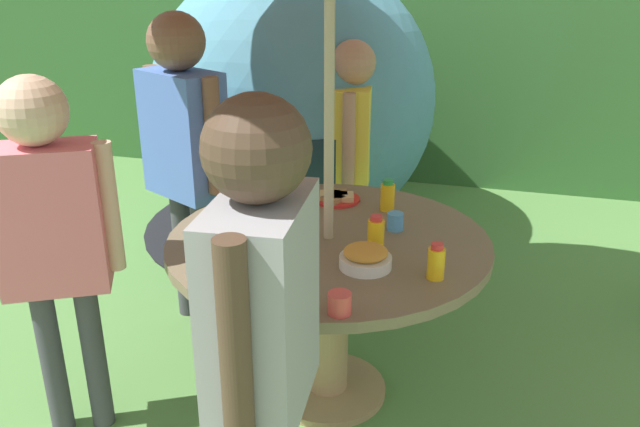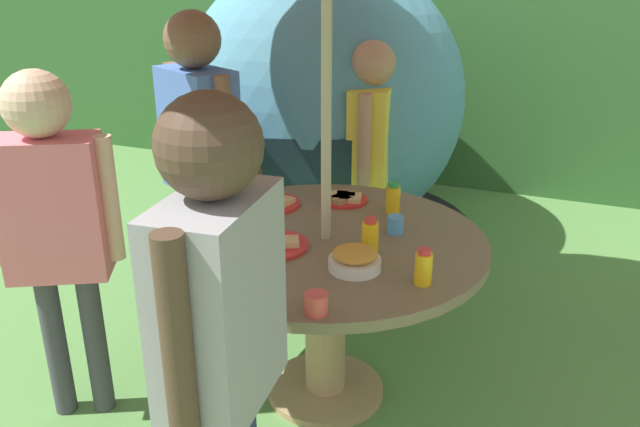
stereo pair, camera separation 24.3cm
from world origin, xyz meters
The scene contains 19 objects.
ground_plane centered at (0.00, 0.00, -0.01)m, with size 10.00×10.00×0.02m, color #548442.
hedge_backdrop centered at (0.00, 3.01, 1.02)m, with size 9.00×0.70×2.05m, color #33602D.
garden_table centered at (0.00, 0.00, 0.53)m, with size 1.18×1.18×0.68m.
wooden_chair centered at (-0.42, 1.09, 0.55)m, with size 0.61×0.58×1.02m.
dome_tent centered at (-0.64, 1.62, 0.82)m, with size 2.40×2.40×1.66m.
child_in_yellow_shirt centered at (-0.13, 0.95, 0.81)m, with size 0.22×0.43×1.27m.
child_in_blue_shirt centered at (-0.75, 0.39, 0.92)m, with size 0.44×0.35×1.43m.
child_in_pink_shirt centered at (-0.83, -0.44, 0.84)m, with size 0.40×0.32×1.31m.
child_in_grey_shirt centered at (0.07, -0.88, 0.89)m, with size 0.24×0.47×1.39m.
snack_bowl centered at (0.18, -0.20, 0.72)m, with size 0.17×0.17×0.08m.
plate_far_left centered at (-0.06, 0.37, 0.70)m, with size 0.19×0.19×0.03m.
plate_near_right centered at (-0.14, -0.14, 0.69)m, with size 0.25×0.25×0.03m.
plate_back_edge centered at (-0.33, 0.23, 0.69)m, with size 0.25×0.25×0.03m.
juice_bottle_near_left centered at (0.18, -0.06, 0.74)m, with size 0.06×0.06×0.13m.
juice_bottle_far_right centered at (0.41, -0.22, 0.74)m, with size 0.06×0.06×0.12m.
juice_bottle_center_front centered at (0.16, 0.33, 0.74)m, with size 0.06×0.06×0.13m.
juice_bottle_center_back centered at (-0.42, 0.02, 0.73)m, with size 0.06×0.06×0.11m.
cup_near centered at (0.17, -0.51, 0.71)m, with size 0.07×0.07×0.07m, color #E04C47.
cup_far centered at (0.22, 0.14, 0.72)m, with size 0.06×0.06×0.07m, color #4C99D8.
Camera 2 is at (0.77, -2.02, 1.65)m, focal length 36.43 mm.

